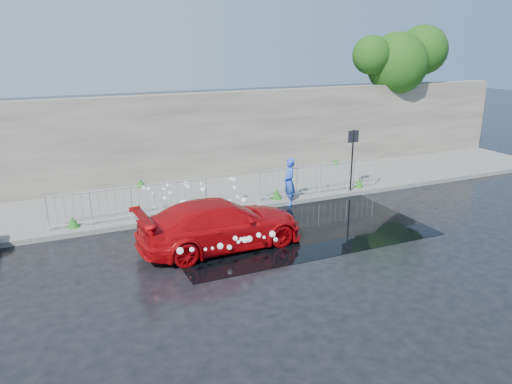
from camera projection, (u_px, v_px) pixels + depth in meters
ground at (291, 240)px, 14.73m from camera, size 90.00×90.00×0.00m
pavement at (230, 193)px, 19.07m from camera, size 30.00×4.00×0.15m
curb at (251, 208)px, 17.32m from camera, size 30.00×0.25×0.16m
retaining_wall at (209, 136)px, 20.45m from camera, size 30.00×0.60×3.50m
puddle at (290, 227)px, 15.80m from camera, size 8.00×5.00×0.01m
sign_post at (353, 150)px, 18.58m from camera, size 0.45×0.06×2.50m
tree at (401, 59)px, 23.62m from camera, size 5.07×2.91×6.38m
railing_left at (131, 202)px, 15.86m from camera, size 5.05×0.05×1.10m
railing_right at (320, 178)px, 18.61m from camera, size 5.05×0.05×1.10m
weeds at (229, 191)px, 18.38m from camera, size 12.17×3.93×0.36m
water_spray at (211, 212)px, 14.95m from camera, size 3.57×5.60×1.01m
red_car at (221, 224)px, 14.09m from camera, size 4.85×2.18×1.38m
person at (289, 182)px, 17.69m from camera, size 0.51×0.68×1.70m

